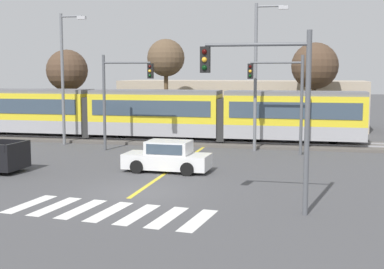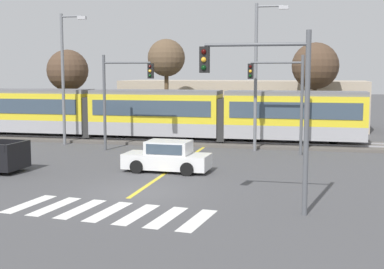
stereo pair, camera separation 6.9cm
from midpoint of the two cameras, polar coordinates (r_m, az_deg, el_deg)
ground_plane at (r=21.89m, az=-5.97°, el=-6.19°), size 200.00×200.00×0.00m
track_bed at (r=36.45m, az=1.79°, el=-0.81°), size 120.00×4.00×0.18m
rail_near at (r=35.73m, az=1.57°, el=-0.74°), size 120.00×0.08×0.10m
rail_far at (r=37.13m, az=2.01°, el=-0.46°), size 120.00×0.08×0.10m
light_rail_tram at (r=37.15m, az=-3.97°, el=2.35°), size 28.00×2.64×3.43m
crosswalk_stripe_0 at (r=20.85m, az=-17.02°, el=-7.09°), size 0.87×2.85×0.01m
crosswalk_stripe_1 at (r=20.23m, az=-14.49°, el=-7.44°), size 0.87×2.85×0.01m
crosswalk_stripe_2 at (r=19.65m, az=-11.80°, el=-7.78°), size 0.87×2.85×0.01m
crosswalk_stripe_3 at (r=19.12m, az=-8.94°, el=-8.13°), size 0.87×2.85×0.01m
crosswalk_stripe_4 at (r=18.64m, az=-5.93°, el=-8.47°), size 0.87×2.85×0.01m
crosswalk_stripe_5 at (r=18.21m, az=-2.76°, el=-8.81°), size 0.87×2.85×0.01m
crosswalk_stripe_6 at (r=17.84m, az=0.56°, el=-9.13°), size 0.87×2.85×0.01m
lane_centre_line at (r=27.63m, az=-1.87°, el=-3.43°), size 0.20×14.32×0.01m
sedan_crossing at (r=26.21m, az=-2.73°, el=-2.45°), size 4.25×2.02×1.52m
traffic_light_far_left at (r=33.00m, az=-7.69°, el=4.88°), size 3.25×0.38×5.89m
traffic_light_near_right at (r=18.30m, az=8.30°, el=4.25°), size 3.75×0.38×6.25m
traffic_light_far_right at (r=31.71m, az=9.61°, el=4.74°), size 3.25×0.38×5.83m
street_lamp_west at (r=36.52m, az=-13.49°, el=6.52°), size 1.85×0.28×8.64m
street_lamp_centre at (r=32.86m, az=7.03°, el=6.95°), size 1.99×0.28×8.95m
bare_tree_far_west at (r=43.68m, az=-13.22°, el=6.64°), size 3.27×3.27×6.60m
bare_tree_west at (r=40.87m, az=-2.85°, el=8.07°), size 2.83×2.83×7.33m
bare_tree_east at (r=41.20m, az=12.92°, el=7.10°), size 3.49×3.49×7.04m
building_backdrop_far at (r=46.82m, az=5.27°, el=3.24°), size 20.82×6.00×4.09m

